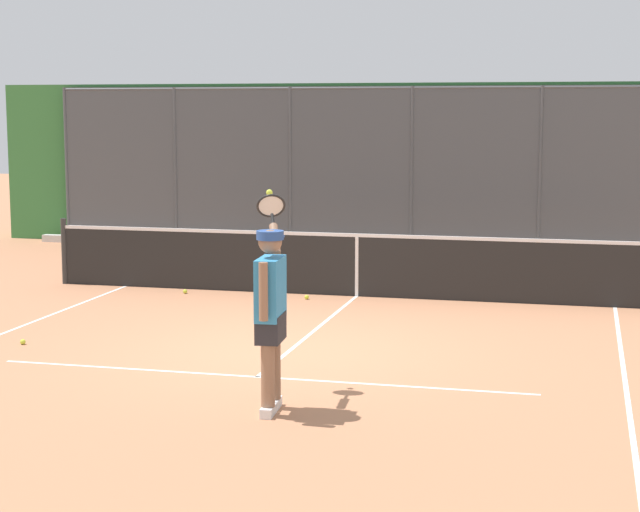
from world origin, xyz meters
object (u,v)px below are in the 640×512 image
tennis_ball_mid_court (307,297)px  tennis_ball_near_baseline (23,342)px  tennis_ball_by_sideline (185,291)px  tennis_player (270,305)px

tennis_ball_mid_court → tennis_ball_near_baseline: (2.56, 3.82, 0.00)m
tennis_ball_by_sideline → tennis_ball_near_baseline: bearing=81.0°
tennis_ball_mid_court → tennis_ball_near_baseline: same height
tennis_ball_by_sideline → tennis_ball_mid_court: bearing=179.1°
tennis_ball_near_baseline → tennis_ball_mid_court: bearing=-123.8°
tennis_ball_near_baseline → tennis_ball_by_sideline: same height
tennis_ball_mid_court → tennis_ball_near_baseline: size_ratio=1.00×
tennis_player → tennis_ball_near_baseline: size_ratio=30.63×
tennis_ball_mid_court → tennis_ball_by_sideline: same height
tennis_player → tennis_ball_near_baseline: (3.74, -2.02, -0.99)m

